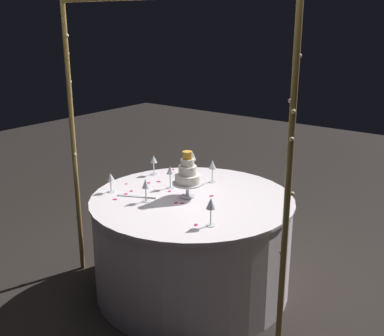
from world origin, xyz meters
The scene contains 29 objects.
ground_plane centered at (0.00, 0.00, 0.00)m, with size 12.00×12.00×0.00m, color black.
decorative_arch centered at (0.00, 0.31, 1.35)m, with size 1.83×0.06×2.09m.
main_table centered at (0.00, 0.00, 0.36)m, with size 1.46×1.46×0.73m.
tiered_cake centered at (0.03, 0.01, 0.90)m, with size 0.22×0.22×0.34m.
wine_glass_0 centered at (-0.39, 0.32, 0.87)m, with size 0.06×0.06×0.18m.
wine_glass_1 centered at (0.08, -0.37, 0.86)m, with size 0.06×0.06×0.18m.
wine_glass_2 centered at (0.25, -0.06, 0.86)m, with size 0.06×0.06×0.17m.
wine_glass_3 centered at (0.55, 0.27, 0.84)m, with size 0.06×0.06×0.15m.
wine_glass_4 centered at (0.21, 0.25, 0.85)m, with size 0.06×0.06×0.17m.
wine_glass_5 centered at (0.57, -0.23, 0.85)m, with size 0.06×0.06×0.16m.
wine_glass_6 centered at (0.35, -0.47, 0.86)m, with size 0.06×0.06×0.18m.
cake_knife centered at (0.31, 0.22, 0.73)m, with size 0.28×0.14×0.01m.
rose_petal_0 centered at (0.21, 0.00, 0.73)m, with size 0.03×0.02×0.00m, color #C61951.
rose_petal_1 centered at (0.13, -0.17, 0.73)m, with size 0.03×0.02×0.00m, color #C61951.
rose_petal_2 centered at (0.46, -0.05, 0.73)m, with size 0.03×0.02×0.00m, color #C61951.
rose_petal_3 centered at (0.58, 0.08, 0.73)m, with size 0.03×0.02×0.00m, color #C61951.
rose_petal_4 centered at (0.42, -0.12, 0.73)m, with size 0.03×0.02×0.00m, color #C61951.
rose_petal_5 centered at (0.43, 0.24, 0.73)m, with size 0.04×0.03×0.00m, color #C61951.
rose_petal_6 centered at (0.42, -0.12, 0.73)m, with size 0.03×0.02×0.00m, color #C61951.
rose_petal_7 centered at (-0.31, 0.37, 0.73)m, with size 0.03×0.02×0.00m, color #C61951.
rose_petal_8 centered at (-0.09, -0.11, 0.73)m, with size 0.04×0.03×0.00m, color #C61951.
rose_petal_9 centered at (0.53, -0.43, 0.73)m, with size 0.03×0.02×0.00m, color #C61951.
rose_petal_10 centered at (0.16, -0.23, 0.73)m, with size 0.03×0.02×0.00m, color #C61951.
rose_petal_11 centered at (0.22, -0.18, 0.73)m, with size 0.04×0.03×0.00m, color #C61951.
rose_petal_12 centered at (-0.01, 0.13, 0.73)m, with size 0.03×0.02×0.00m, color #C61951.
rose_petal_13 centered at (0.41, 0.36, 0.73)m, with size 0.04×0.02×0.00m, color #C61951.
rose_petal_14 centered at (0.02, 0.16, 0.73)m, with size 0.03×0.02×0.00m, color #C61951.
rose_petal_15 centered at (0.44, 0.17, 0.73)m, with size 0.03×0.02×0.00m, color #C61951.
rose_petal_16 centered at (0.31, -0.40, 0.73)m, with size 0.03×0.02×0.00m, color #C61951.
Camera 1 is at (-1.92, 2.52, 1.94)m, focal length 44.23 mm.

